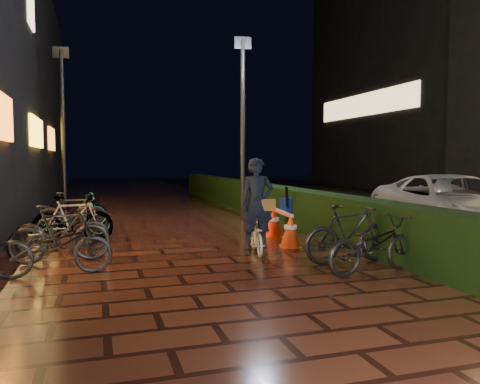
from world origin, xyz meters
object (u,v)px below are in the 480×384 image
object	(u,v)px
cyclist	(257,218)
cart_assembly	(290,206)
traffic_barrier	(281,226)
van	(452,205)

from	to	relation	value
cyclist	cart_assembly	distance (m)	3.29
traffic_barrier	cart_assembly	size ratio (longest dim) A/B	1.48
van	traffic_barrier	size ratio (longest dim) A/B	3.01
van	cyclist	world-z (taller)	cyclist
van	cyclist	size ratio (longest dim) A/B	2.81
cyclist	cart_assembly	world-z (taller)	cyclist
cart_assembly	cyclist	bearing A→B (deg)	-124.32
van	traffic_barrier	world-z (taller)	van
traffic_barrier	cart_assembly	world-z (taller)	cart_assembly
van	cyclist	bearing A→B (deg)	-158.69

